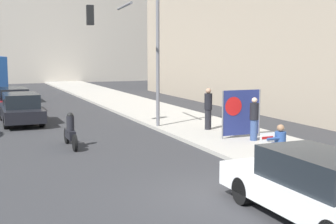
{
  "coord_description": "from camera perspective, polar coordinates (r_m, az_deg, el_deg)",
  "views": [
    {
      "loc": [
        -5.51,
        -9.56,
        3.5
      ],
      "look_at": [
        0.64,
        5.16,
        1.45
      ],
      "focal_mm": 50.0,
      "sensor_mm": 36.0,
      "label": 1
    }
  ],
  "objects": [
    {
      "name": "car_on_road_nearest",
      "position": [
        24.02,
        -17.48,
        0.41
      ],
      "size": [
        1.83,
        4.75,
        1.5
      ],
      "color": "black",
      "rests_on": "ground_plane"
    },
    {
      "name": "jogger_on_sidewalk",
      "position": [
        18.06,
        10.45,
        -0.81
      ],
      "size": [
        0.34,
        0.34,
        1.65
      ],
      "rotation": [
        0.0,
        0.0,
        3.13
      ],
      "color": "#334775",
      "rests_on": "sidewalk_curb"
    },
    {
      "name": "pedestrian_behind",
      "position": [
        20.35,
        4.92,
        0.44
      ],
      "size": [
        0.34,
        0.34,
        1.8
      ],
      "rotation": [
        0.0,
        0.0,
        4.52
      ],
      "color": "black",
      "rests_on": "sidewalk_curb"
    },
    {
      "name": "ground_plane",
      "position": [
        11.57,
        7.06,
        -10.32
      ],
      "size": [
        160.0,
        160.0,
        0.0
      ],
      "primitive_type": "plane",
      "color": "#303033"
    },
    {
      "name": "seated_protester",
      "position": [
        14.55,
        13.64,
        -3.69
      ],
      "size": [
        0.99,
        0.77,
        1.18
      ],
      "rotation": [
        0.0,
        0.0,
        -0.07
      ],
      "color": "#474C56",
      "rests_on": "sidewalk_curb"
    },
    {
      "name": "parked_car_curbside",
      "position": [
        10.17,
        17.38,
        -8.75
      ],
      "size": [
        1.71,
        4.77,
        1.49
      ],
      "color": "white",
      "rests_on": "ground_plane"
    },
    {
      "name": "sidewalk_curb",
      "position": [
        26.58,
        -1.35,
        -0.08
      ],
      "size": [
        4.2,
        90.0,
        0.14
      ],
      "primitive_type": "cube",
      "color": "#A8A399",
      "rests_on": "ground_plane"
    },
    {
      "name": "traffic_light_pole",
      "position": [
        20.85,
        -4.31,
        8.58
      ],
      "size": [
        3.21,
        2.97,
        5.63
      ],
      "color": "slate",
      "rests_on": "sidewalk_curb"
    },
    {
      "name": "car_on_road_midblock",
      "position": [
        29.29,
        -18.35,
        1.47
      ],
      "size": [
        1.8,
        4.79,
        1.39
      ],
      "color": "maroon",
      "rests_on": "ground_plane"
    },
    {
      "name": "motorcycle_on_road",
      "position": [
        17.61,
        -11.81,
        -2.45
      ],
      "size": [
        0.28,
        2.16,
        1.31
      ],
      "color": "black",
      "rests_on": "ground_plane"
    },
    {
      "name": "protest_banner",
      "position": [
        18.58,
        8.88,
        -0.06
      ],
      "size": [
        1.73,
        0.06,
        1.88
      ],
      "color": "slate",
      "rests_on": "sidewalk_curb"
    }
  ]
}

